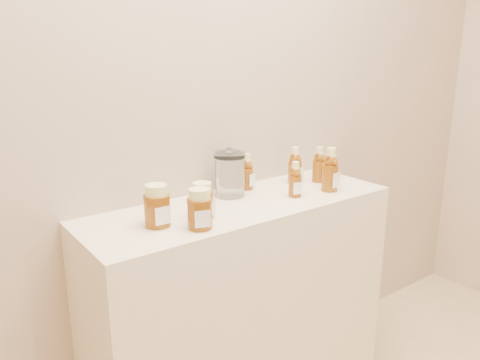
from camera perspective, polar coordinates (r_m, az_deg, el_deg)
wall_back at (r=1.80m, az=-3.61°, el=12.61°), size 3.50×0.02×2.70m
display_table at (r=1.91m, az=0.30°, el=-15.73°), size 1.20×0.40×0.90m
bear_bottle_back_left at (r=1.87m, az=0.82°, el=1.31°), size 0.07×0.07×0.16m
bear_bottle_back_mid at (r=1.96m, az=6.72°, el=2.07°), size 0.07×0.07×0.18m
bear_bottle_back_right at (r=2.00m, az=9.62°, el=2.16°), size 0.07×0.07×0.17m
bear_bottle_front_left at (r=1.78m, az=6.76°, el=0.37°), size 0.07×0.07×0.15m
bear_bottle_front_right at (r=1.87m, az=10.96°, el=1.61°), size 0.07×0.07×0.20m
honey_jar_left at (r=1.50m, az=-10.08°, el=-3.08°), size 0.09×0.09×0.14m
honey_jar_back at (r=1.56m, az=-4.61°, el=-2.49°), size 0.09×0.09×0.12m
honey_jar_front at (r=1.47m, az=-4.93°, el=-3.50°), size 0.10×0.10×0.13m
glass_canister at (r=1.78m, az=-1.28°, el=0.93°), size 0.15×0.15×0.19m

